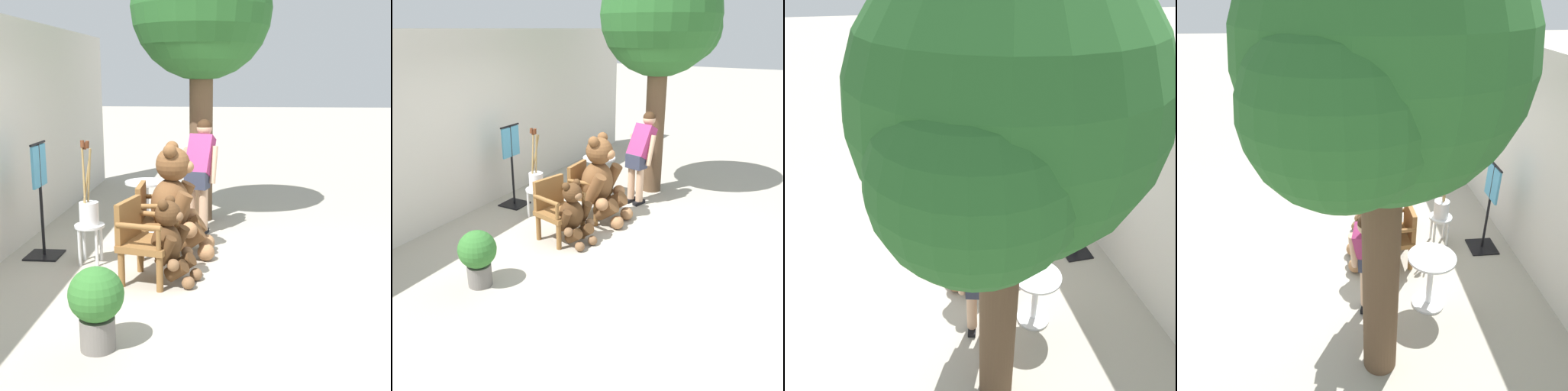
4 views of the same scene
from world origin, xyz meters
The scene contains 12 objects.
ground_plane centered at (0.00, 0.00, 0.00)m, with size 60.00×60.00×0.00m, color #A8A091.
wooden_chair_left centered at (-0.41, 0.57, 0.46)m, with size 0.67×0.64×0.86m.
wooden_chair_right centered at (0.43, 0.57, 0.46)m, with size 0.58×0.54×0.86m.
teddy_bear_large centered at (0.43, 0.32, 0.66)m, with size 0.81×0.78×1.36m.
teddy_bear_small centered at (-0.44, 0.28, 0.44)m, with size 0.57×0.57×0.90m.
person_visitor centered at (1.45, 0.12, 0.91)m, with size 0.84×0.48×1.53m.
white_stool centered at (0.07, 1.27, 0.36)m, with size 0.34×0.34×0.46m.
brush_bucket centered at (0.07, 1.27, 0.65)m, with size 0.22×0.22×0.96m.
round_side_table centered at (1.32, 0.83, 0.45)m, with size 0.56×0.56×0.72m.
patio_tree centered at (2.18, 0.10, 2.93)m, with size 2.06×1.97×4.00m.
potted_plant centered at (-1.89, 0.68, 0.40)m, with size 0.44×0.44×0.68m.
clothing_display_stand centered at (0.26, 1.89, 0.72)m, with size 0.44×0.40×1.36m.
Camera 1 is at (-5.76, -0.40, 2.13)m, focal length 50.00 mm.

